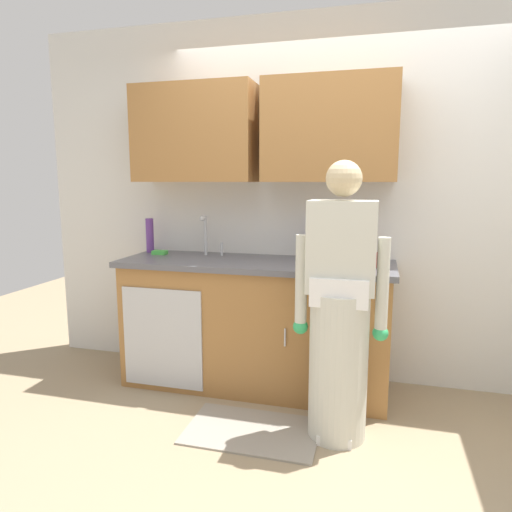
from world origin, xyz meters
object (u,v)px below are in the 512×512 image
at_px(bottle_water_short, 344,245).
at_px(knife_on_counter, 343,270).
at_px(bottle_water_tall, 312,241).
at_px(bottle_dish_liquid, 150,235).
at_px(sink, 204,260).
at_px(sponge, 160,252).
at_px(cup_by_sink, 379,260).
at_px(person_at_sink, 339,324).

relative_size(bottle_water_short, knife_on_counter, 0.93).
height_order(bottle_water_tall, bottle_dish_liquid, bottle_dish_liquid).
height_order(sink, bottle_dish_liquid, sink).
xyz_separation_m(sink, bottle_water_short, (1.01, 0.19, 0.13)).
xyz_separation_m(bottle_water_short, bottle_water_tall, (-0.23, -0.01, 0.02)).
height_order(bottle_water_short, bottle_dish_liquid, bottle_dish_liquid).
xyz_separation_m(bottle_water_tall, sponge, (-1.17, -0.10, -0.12)).
bearing_deg(bottle_water_tall, cup_by_sink, -24.80).
bearing_deg(bottle_water_tall, bottle_water_short, 1.57).
height_order(person_at_sink, cup_by_sink, person_at_sink).
height_order(person_at_sink, bottle_dish_liquid, person_at_sink).
distance_m(knife_on_counter, sponge, 1.47).
relative_size(bottle_dish_liquid, cup_by_sink, 2.80).
xyz_separation_m(bottle_water_short, knife_on_counter, (0.02, -0.41, -0.11)).
distance_m(person_at_sink, knife_on_counter, 0.42).
bearing_deg(bottle_water_short, bottle_water_tall, -178.43).
bearing_deg(sink, bottle_water_tall, 13.47).
relative_size(bottle_dish_liquid, knife_on_counter, 1.13).
bearing_deg(knife_on_counter, bottle_dish_liquid, -75.31).
relative_size(bottle_water_short, cup_by_sink, 2.29).
relative_size(sink, knife_on_counter, 2.08).
bearing_deg(sink, cup_by_sink, -1.75).
relative_size(knife_on_counter, sponge, 2.18).
bearing_deg(cup_by_sink, sponge, 175.85).
distance_m(bottle_water_short, bottle_dish_liquid, 1.54).
bearing_deg(sink, bottle_dish_liquid, 162.24).
relative_size(sink, sponge, 4.55).
distance_m(sink, bottle_dish_liquid, 0.57).
height_order(bottle_dish_liquid, knife_on_counter, bottle_dish_liquid).
xyz_separation_m(person_at_sink, sponge, (-1.45, 0.64, 0.26)).
bearing_deg(bottle_water_short, cup_by_sink, -42.58).
distance_m(bottle_water_tall, bottle_dish_liquid, 1.30).
xyz_separation_m(bottle_water_tall, knife_on_counter, (0.26, -0.41, -0.13)).
distance_m(sink, sponge, 0.41).
bearing_deg(bottle_water_tall, bottle_dish_liquid, -179.26).
bearing_deg(person_at_sink, sink, 152.00).
relative_size(bottle_water_tall, knife_on_counter, 1.10).
height_order(bottle_dish_liquid, cup_by_sink, bottle_dish_liquid).
bearing_deg(knife_on_counter, bottle_water_tall, -118.86).
distance_m(sink, knife_on_counter, 1.06).
xyz_separation_m(cup_by_sink, sponge, (-1.66, 0.12, -0.03)).
bearing_deg(sponge, sink, -11.56).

